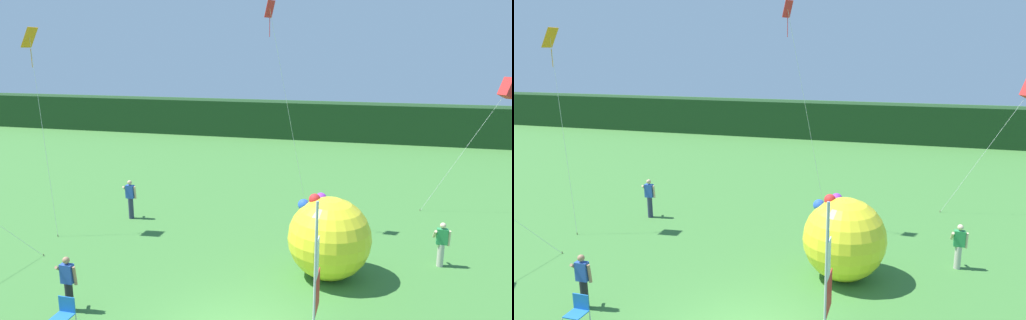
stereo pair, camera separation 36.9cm
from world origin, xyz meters
TOP-DOWN VIEW (x-y plane):
  - distant_treeline at (0.00, 29.16)m, footprint 80.00×2.40m
  - banner_flag at (2.12, 0.40)m, footprint 0.06×1.03m
  - person_near_banner at (-4.81, 0.10)m, footprint 0.55×0.48m
  - person_mid_field at (5.71, 5.81)m, footprint 0.55×0.48m
  - person_far_left at (-6.94, 7.52)m, footprint 0.55×0.48m
  - inflatable_balloon at (2.07, 4.04)m, footprint 2.69×2.69m
  - folding_chair at (-4.34, -0.77)m, footprint 0.51×0.51m
  - kite_orange_diamond_0 at (-9.53, 5.38)m, footprint 1.06×0.88m
  - kite_red_diamond_2 at (-0.66, 7.90)m, footprint 1.70×1.43m

SIDE VIEW (x-z plane):
  - folding_chair at x=-4.34m, z-range 0.07..0.96m
  - person_mid_field at x=5.71m, z-range 0.05..1.63m
  - person_near_banner at x=-4.81m, z-range 0.05..1.70m
  - person_far_left at x=-6.94m, z-range 0.06..1.80m
  - inflatable_balloon at x=2.07m, z-range -0.03..2.74m
  - distant_treeline at x=0.00m, z-range 0.00..3.04m
  - banner_flag at x=2.12m, z-range -0.08..3.75m
  - kite_orange_diamond_0 at x=-9.53m, z-range 3.22..11.32m
  - kite_red_diamond_2 at x=-0.66m, z-range 3.38..12.45m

